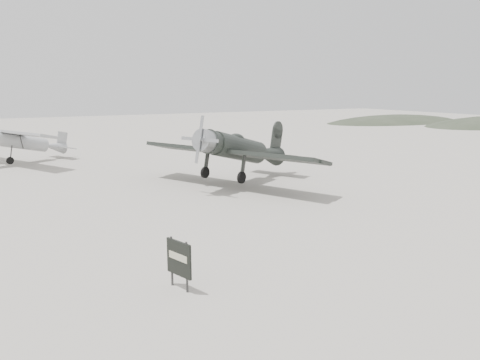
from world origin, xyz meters
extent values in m
plane|color=gray|center=(0.00, 0.00, 0.00)|extent=(160.00, 160.00, 0.00)
ellipsoid|color=#2E3627|center=(50.00, 40.00, 0.00)|extent=(32.00, 16.00, 5.20)
cylinder|color=black|center=(3.57, 8.41, 2.09)|extent=(4.46, 3.07, 1.36)
cone|color=black|center=(6.48, 9.79, 2.13)|extent=(2.83, 2.23, 1.27)
cylinder|color=#B1B3B6|center=(0.89, 7.14, 2.09)|extent=(1.31, 1.47, 1.21)
cone|color=#B1B3B6|center=(0.36, 6.89, 2.09)|extent=(0.54, 0.64, 0.55)
cube|color=#B1B3B6|center=(0.42, 6.92, 2.09)|extent=(0.13, 0.18, 2.53)
ellipsoid|color=black|center=(3.40, 8.33, 2.69)|extent=(1.25, 1.06, 0.45)
cube|color=black|center=(2.96, 8.12, 1.74)|extent=(6.86, 11.44, 0.21)
cube|color=black|center=(7.18, 10.13, 2.18)|extent=(2.72, 4.15, 0.10)
cube|color=black|center=(7.31, 10.19, 3.01)|extent=(1.10, 0.59, 1.75)
cylinder|color=black|center=(3.17, 6.77, 0.41)|extent=(0.67, 0.42, 0.66)
cylinder|color=black|center=(2.04, 9.14, 0.41)|extent=(0.67, 0.42, 0.66)
cylinder|color=#333333|center=(3.17, 6.77, 1.06)|extent=(0.14, 0.14, 1.36)
cylinder|color=#333333|center=(2.04, 9.14, 1.06)|extent=(0.14, 0.14, 1.36)
cylinder|color=black|center=(7.40, 10.23, 1.72)|extent=(0.23, 0.16, 0.21)
cylinder|color=#9B9DA0|center=(-7.48, 22.80, 1.70)|extent=(4.88, 3.10, 1.04)
cone|color=#9B9DA0|center=(-4.50, 24.26, 1.70)|extent=(1.95, 1.60, 0.95)
cube|color=#9B9DA0|center=(-7.82, 22.63, 2.29)|extent=(6.20, 10.15, 0.17)
cube|color=#9B9DA0|center=(-4.08, 24.47, 1.75)|extent=(2.18, 3.27, 0.08)
cube|color=#9B9DA0|center=(-3.99, 24.51, 2.37)|extent=(0.80, 0.44, 1.23)
cylinder|color=black|center=(-7.70, 21.53, 0.26)|extent=(0.53, 0.35, 0.53)
cylinder|color=#333333|center=(-7.70, 21.53, 0.80)|extent=(0.11, 0.11, 1.14)
cylinder|color=black|center=(-3.91, 24.55, 1.42)|extent=(0.18, 0.13, 0.17)
cylinder|color=#333333|center=(-4.73, -4.07, 0.74)|extent=(0.08, 0.08, 1.47)
cylinder|color=#333333|center=(-4.94, -3.42, 0.74)|extent=(0.08, 0.08, 1.47)
cube|color=black|center=(-4.84, -3.74, 0.91)|extent=(0.37, 0.99, 1.02)
cube|color=beige|center=(-4.87, -3.75, 0.96)|extent=(0.25, 0.76, 0.20)
camera|label=1|loc=(-9.28, -15.54, 5.66)|focal=35.00mm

